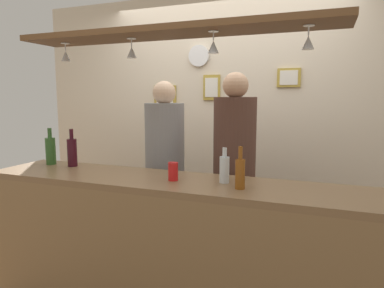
{
  "coord_description": "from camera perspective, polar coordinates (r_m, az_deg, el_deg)",
  "views": [
    {
      "loc": [
        0.97,
        -2.42,
        1.54
      ],
      "look_at": [
        0.0,
        0.1,
        1.17
      ],
      "focal_mm": 32.36,
      "sensor_mm": 36.0,
      "label": 1
    }
  ],
  "objects": [
    {
      "name": "hanging_wineglass_far_left",
      "position": [
        2.84,
        -20.08,
        13.54
      ],
      "size": [
        0.07,
        0.07,
        0.13
      ],
      "color": "silver",
      "rests_on": "overhead_glass_rack"
    },
    {
      "name": "hanging_wineglass_left",
      "position": [
        2.5,
        -9.9,
        14.74
      ],
      "size": [
        0.07,
        0.07,
        0.13
      ],
      "color": "silver",
      "rests_on": "overhead_glass_rack"
    },
    {
      "name": "drink_can",
      "position": [
        2.3,
        -3.13,
        -4.53
      ],
      "size": [
        0.07,
        0.07,
        0.12
      ],
      "primitive_type": "cylinder",
      "color": "red",
      "rests_on": "bar_counter"
    },
    {
      "name": "bar_counter",
      "position": [
        2.32,
        -5.53,
        -14.3
      ],
      "size": [
        2.7,
        0.55,
        0.99
      ],
      "color": "brown",
      "rests_on": "ground_plane"
    },
    {
      "name": "picture_frame_caricature",
      "position": [
        3.85,
        -4.45,
        7.06
      ],
      "size": [
        0.26,
        0.02,
        0.34
      ],
      "color": "#B29338",
      "rests_on": "back_wall"
    },
    {
      "name": "bottle_beer_amber_tall",
      "position": [
        2.1,
        7.93,
        -4.7
      ],
      "size": [
        0.06,
        0.06,
        0.26
      ],
      "color": "brown",
      "rests_on": "bar_counter"
    },
    {
      "name": "bottle_wine_dark_red",
      "position": [
        2.92,
        -19.15,
        -1.2
      ],
      "size": [
        0.08,
        0.08,
        0.3
      ],
      "color": "#380F19",
      "rests_on": "bar_counter"
    },
    {
      "name": "person_middle_grey_shirt",
      "position": [
        3.02,
        -4.49,
        -2.37
      ],
      "size": [
        0.34,
        0.34,
        1.67
      ],
      "color": "#2D334C",
      "rests_on": "ground_plane"
    },
    {
      "name": "back_wall",
      "position": [
        3.66,
        5.64,
        3.97
      ],
      "size": [
        4.4,
        0.06,
        2.6
      ],
      "primitive_type": "cube",
      "color": "beige",
      "rests_on": "ground_plane"
    },
    {
      "name": "bottle_champagne_green",
      "position": [
        3.07,
        -22.28,
        -0.94
      ],
      "size": [
        0.08,
        0.08,
        0.3
      ],
      "color": "#2D5623",
      "rests_on": "bar_counter"
    },
    {
      "name": "picture_frame_crest",
      "position": [
        3.65,
        3.26,
        9.29
      ],
      "size": [
        0.18,
        0.02,
        0.26
      ],
      "color": "#B29338",
      "rests_on": "back_wall"
    },
    {
      "name": "hanging_wineglass_center_left",
      "position": [
        2.2,
        3.54,
        15.78
      ],
      "size": [
        0.07,
        0.07,
        0.13
      ],
      "color": "silver",
      "rests_on": "overhead_glass_rack"
    },
    {
      "name": "person_right_brown_shirt",
      "position": [
        2.81,
        6.99,
        -2.4
      ],
      "size": [
        0.34,
        0.34,
        1.73
      ],
      "color": "#2D334C",
      "rests_on": "ground_plane"
    },
    {
      "name": "overhead_glass_rack",
      "position": [
        2.37,
        -3.65,
        17.95
      ],
      "size": [
        2.2,
        0.36,
        0.04
      ],
      "primitive_type": "cube",
      "color": "brown"
    },
    {
      "name": "picture_frame_upper_small",
      "position": [
        3.5,
        15.67,
        10.49
      ],
      "size": [
        0.22,
        0.02,
        0.18
      ],
      "color": "#B29338",
      "rests_on": "back_wall"
    },
    {
      "name": "hanging_wineglass_center",
      "position": [
        2.13,
        18.6,
        15.68
      ],
      "size": [
        0.07,
        0.07,
        0.13
      ],
      "color": "silver",
      "rests_on": "overhead_glass_rack"
    },
    {
      "name": "wall_clock",
      "position": [
        3.72,
        1.14,
        14.33
      ],
      "size": [
        0.22,
        0.03,
        0.22
      ],
      "primitive_type": "cylinder",
      "rotation": [
        1.57,
        0.0,
        0.0
      ],
      "color": "white",
      "rests_on": "back_wall"
    },
    {
      "name": "bottle_soda_clear",
      "position": [
        2.24,
        5.36,
        -4.07
      ],
      "size": [
        0.06,
        0.06,
        0.23
      ],
      "color": "silver",
      "rests_on": "bar_counter"
    }
  ]
}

